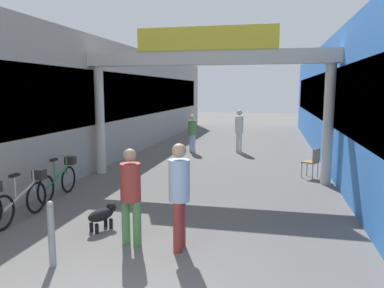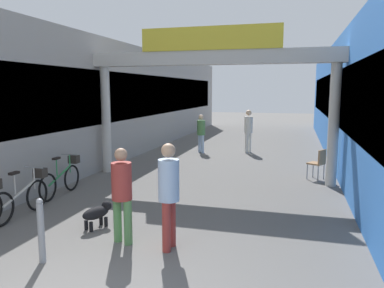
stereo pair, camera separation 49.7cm
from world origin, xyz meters
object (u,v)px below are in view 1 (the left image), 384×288
Objects in this scene: pedestrian_companion at (179,189)px; pedestrian_elderly_walking at (239,128)px; bicycle_silver_second at (24,198)px; bicycle_green_third at (60,179)px; pedestrian_with_dog at (131,191)px; pedestrian_carrying_crate at (192,131)px; cafe_chair_wood_nearer at (313,160)px; bollard_post_metal at (51,233)px; dog_on_leash at (103,214)px.

pedestrian_elderly_walking is (0.07, 9.88, 0.01)m from pedestrian_companion.
bicycle_green_third is (-0.18, 1.61, 0.00)m from bicycle_silver_second.
pedestrian_with_dog is at bearing -95.24° from pedestrian_elderly_walking.
pedestrian_carrying_crate reaches higher than cafe_chair_wood_nearer.
pedestrian_companion is 2.01m from bollard_post_metal.
pedestrian_companion is 6.25m from cafe_chair_wood_nearer.
bollard_post_metal is (-0.08, -1.53, 0.22)m from dog_on_leash.
dog_on_leash is 0.67× the size of bollard_post_metal.
pedestrian_companion is 1.96× the size of cafe_chair_wood_nearer.
pedestrian_with_dog is 0.97× the size of bicycle_silver_second.
pedestrian_with_dog is 9.42m from pedestrian_carrying_crate.
bollard_post_metal is at bearing -60.19° from bicycle_green_third.
pedestrian_with_dog is 0.94× the size of pedestrian_companion.
pedestrian_elderly_walking reaches higher than pedestrian_companion.
cafe_chair_wood_nearer is at bearing 28.16° from bicycle_green_third.
pedestrian_carrying_crate is 7.28m from bicycle_green_third.
dog_on_leash is (-1.68, -9.33, -0.73)m from pedestrian_elderly_walking.
pedestrian_companion is 1.03× the size of bicycle_silver_second.
bicycle_green_third is at bearing 119.81° from bollard_post_metal.
dog_on_leash is (0.21, -8.84, -0.60)m from pedestrian_carrying_crate.
pedestrian_elderly_walking is 1.05× the size of bicycle_silver_second.
pedestrian_with_dog is 6.62m from cafe_chair_wood_nearer.
dog_on_leash is 1.55m from bollard_post_metal.
bicycle_green_third is 7.03m from cafe_chair_wood_nearer.
bollard_post_metal is (-0.85, -1.00, -0.42)m from pedestrian_with_dog.
dog_on_leash is at bearing 145.39° from pedestrian_with_dog.
bollard_post_metal is at bearing -89.26° from pedestrian_carrying_crate.
bicycle_silver_second is 1.00× the size of bicycle_green_third.
pedestrian_with_dog is at bearing 178.75° from pedestrian_companion.
bicycle_silver_second is (-3.40, 0.73, -0.57)m from pedestrian_companion.
pedestrian_carrying_crate is 8.82m from bicycle_silver_second.
cafe_chair_wood_nearer is (6.20, 3.32, 0.10)m from bicycle_green_third.
pedestrian_carrying_crate is (-0.98, 9.37, -0.04)m from pedestrian_with_dog.
pedestrian_carrying_crate is 10.38m from bollard_post_metal.
bicycle_silver_second is at bearing 164.50° from pedestrian_with_dog.
pedestrian_elderly_walking is 1.77× the size of bollard_post_metal.
bicycle_silver_second is (-1.58, -8.66, -0.46)m from pedestrian_carrying_crate.
cafe_chair_wood_nearer is (3.45, 5.64, -0.39)m from pedestrian_with_dog.
bicycle_silver_second reaches higher than dog_on_leash.
pedestrian_elderly_walking is at bearing 69.24° from bicycle_silver_second.
bollard_post_metal is (1.72, -1.71, 0.07)m from bicycle_silver_second.
bicycle_silver_second is (-2.56, 0.71, -0.50)m from pedestrian_with_dog.
pedestrian_elderly_walking reaches higher than bicycle_green_third.
bicycle_silver_second is 1.90× the size of cafe_chair_wood_nearer.
dog_on_leash is 0.75× the size of cafe_chair_wood_nearer.
pedestrian_with_dog reaches higher than bicycle_green_third.
cafe_chair_wood_nearer is at bearing 50.43° from dog_on_leash.
pedestrian_elderly_walking is at bearing 84.76° from pedestrian_with_dog.
dog_on_leash is at bearing 87.09° from bollard_post_metal.
pedestrian_elderly_walking is at bearing 79.82° from dog_on_leash.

